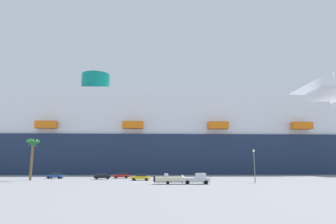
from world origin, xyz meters
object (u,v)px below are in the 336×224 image
(small_boat_on_trailer, at_px, (172,179))
(parked_car_yellow_taxi, at_px, (141,177))
(cruise_ship, at_px, (179,140))
(parked_car_blue_suv, at_px, (55,176))
(pickup_truck, at_px, (197,179))
(palm_tree, at_px, (33,147))
(parked_car_red_hatchback, at_px, (121,175))
(street_lamp, at_px, (254,161))
(parked_car_black_coupe, at_px, (102,176))

(small_boat_on_trailer, xyz_separation_m, parked_car_yellow_taxi, (-7.27, 14.17, -0.13))
(cruise_ship, height_order, parked_car_blue_suv, cruise_ship)
(small_boat_on_trailer, bearing_deg, pickup_truck, -1.19)
(palm_tree, bearing_deg, parked_car_blue_suv, 67.54)
(parked_car_blue_suv, xyz_separation_m, parked_car_yellow_taxi, (24.73, -10.66, 0.00))
(pickup_truck, distance_m, parked_car_red_hatchback, 32.27)
(street_lamp, bearing_deg, pickup_truck, -160.34)
(cruise_ship, relative_size, palm_tree, 26.94)
(small_boat_on_trailer, distance_m, parked_car_black_coupe, 27.82)
(street_lamp, bearing_deg, palm_tree, 167.94)
(pickup_truck, relative_size, parked_car_yellow_taxi, 1.15)
(cruise_ship, bearing_deg, parked_car_black_coupe, -115.83)
(parked_car_yellow_taxi, bearing_deg, palm_tree, 175.55)
(street_lamp, distance_m, parked_car_yellow_taxi, 27.94)
(pickup_truck, relative_size, parked_car_black_coupe, 1.22)
(cruise_ship, xyz_separation_m, parked_car_yellow_taxi, (-14.06, -58.44, -13.89))
(parked_car_blue_suv, bearing_deg, pickup_truck, -33.93)
(palm_tree, bearing_deg, parked_car_black_coupe, 15.16)
(small_boat_on_trailer, xyz_separation_m, street_lamp, (18.73, 4.78, 3.85))
(pickup_truck, xyz_separation_m, parked_car_red_hatchback, (-18.64, 26.34, -0.21))
(street_lamp, xyz_separation_m, parked_car_yellow_taxi, (-26.00, 9.40, -3.98))
(parked_car_red_hatchback, bearing_deg, parked_car_black_coupe, -131.62)
(cruise_ship, relative_size, parked_car_black_coupe, 61.49)
(cruise_ship, xyz_separation_m, parked_car_red_hatchback, (-20.36, -46.37, -13.89))
(small_boat_on_trailer, height_order, street_lamp, street_lamp)
(street_lamp, bearing_deg, parked_car_red_hatchback, 146.40)
(pickup_truck, relative_size, small_boat_on_trailer, 0.71)
(small_boat_on_trailer, xyz_separation_m, parked_car_red_hatchback, (-13.57, 26.24, -0.13))
(cruise_ship, distance_m, parked_car_black_coupe, 58.93)
(pickup_truck, relative_size, street_lamp, 0.77)
(parked_car_yellow_taxi, bearing_deg, cruise_ship, 76.47)
(palm_tree, distance_m, parked_car_yellow_taxi, 29.29)
(parked_car_yellow_taxi, bearing_deg, street_lamp, -19.87)
(pickup_truck, xyz_separation_m, palm_tree, (-40.58, 16.47, 7.28))
(small_boat_on_trailer, distance_m, parked_car_blue_suv, 40.51)
(pickup_truck, xyz_separation_m, parked_car_yellow_taxi, (-12.34, 14.28, -0.21))
(small_boat_on_trailer, bearing_deg, parked_car_blue_suv, 142.19)
(cruise_ship, bearing_deg, parked_car_yellow_taxi, -103.53)
(palm_tree, distance_m, parked_car_blue_suv, 11.83)
(palm_tree, relative_size, street_lamp, 1.45)
(parked_car_blue_suv, height_order, parked_car_red_hatchback, same)
(palm_tree, height_order, parked_car_blue_suv, palm_tree)
(cruise_ship, relative_size, parked_car_red_hatchback, 60.64)
(pickup_truck, height_order, parked_car_red_hatchback, pickup_truck)
(cruise_ship, height_order, pickup_truck, cruise_ship)
(pickup_truck, xyz_separation_m, parked_car_black_coupe, (-23.24, 21.17, -0.21))
(small_boat_on_trailer, relative_size, parked_car_red_hatchback, 1.69)
(street_lamp, xyz_separation_m, parked_car_blue_suv, (-50.74, 20.06, -3.98))
(pickup_truck, xyz_separation_m, parked_car_blue_suv, (-37.07, 24.94, -0.21))
(parked_car_blue_suv, distance_m, parked_car_yellow_taxi, 26.93)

